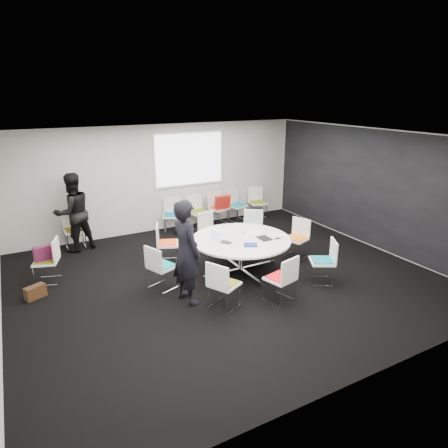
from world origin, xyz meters
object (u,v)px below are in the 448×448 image
chair_back_a (172,221)px  chair_ring_e (162,275)px  laptop (225,241)px  chair_ring_g (280,287)px  conference_table (241,248)px  chair_back_b (198,218)px  chair_ring_b (253,236)px  chair_spare_left (48,269)px  chair_ring_a (296,246)px  maroon_bag (45,253)px  chair_back_d (237,211)px  chair_back_e (257,208)px  person_main (186,252)px  chair_person_back (75,237)px  chair_ring_h (322,269)px  brown_bag (35,292)px  chair_ring_f (224,293)px  cup (243,233)px  chair_ring_d (167,251)px  chair_back_c (219,214)px  chair_ring_c (211,238)px  person_back (73,213)px

chair_back_a → chair_ring_e: bearing=90.1°
chair_ring_e → laptop: 1.42m
chair_ring_g → conference_table: bearing=74.4°
chair_ring_e → chair_back_b: size_ratio=1.00×
chair_ring_b → chair_spare_left: 4.56m
chair_ring_a → maroon_bag: size_ratio=2.20×
chair_back_d → chair_back_e: 0.70m
chair_back_d → person_main: 4.88m
chair_person_back → laptop: chair_person_back is taller
chair_ring_g → chair_ring_h: 1.20m
chair_ring_b → chair_back_a: 2.36m
chair_back_d → maroon_bag: bearing=3.5°
person_main → brown_bag: 2.90m
chair_ring_g → chair_person_back: (-2.78, 4.47, 0.00)m
chair_ring_a → maroon_bag: bearing=55.6°
laptop → brown_bag: 3.65m
chair_ring_h → chair_back_e: (1.23, 4.21, 0.00)m
chair_ring_e → maroon_bag: 2.34m
chair_ring_g → chair_back_a: (-0.30, 4.46, 0.00)m
chair_ring_f → chair_back_e: (3.40, 4.16, 0.00)m
cup → maroon_bag: size_ratio=0.22×
chair_person_back → cup: bearing=135.9°
person_main → laptop: 1.28m
chair_ring_d → laptop: 1.49m
chair_back_c → chair_back_e: 1.30m
cup → brown_bag: cup is taller
chair_back_c → brown_bag: 5.45m
chair_ring_a → chair_ring_h: (-0.33, -1.25, 0.00)m
chair_back_a → laptop: chair_back_a is taller
chair_ring_g → laptop: 1.53m
chair_ring_c → chair_ring_e: 2.19m
chair_ring_e → person_back: 3.10m
chair_ring_c → person_main: (-1.50, -2.03, 0.67)m
chair_spare_left → cup: 3.95m
chair_ring_g → laptop: bearing=89.1°
chair_ring_g → chair_back_e: (2.41, 4.44, 0.00)m
chair_ring_e → chair_ring_h: 3.11m
chair_ring_e → person_back: person_back is taller
chair_back_b → laptop: bearing=69.7°
chair_ring_a → chair_ring_h: 1.29m
maroon_bag → laptop: bearing=-23.4°
chair_ring_b → chair_back_e: size_ratio=1.00×
chair_back_d → maroon_bag: 5.54m
chair_ring_h → cup: size_ratio=9.78×
chair_person_back → person_main: (1.33, -3.66, 0.67)m
conference_table → chair_back_e: bearing=51.8°
chair_back_b → chair_ring_b: bearing=100.4°
chair_back_e → chair_back_a: bearing=9.7°
chair_ring_a → chair_person_back: same height
chair_back_a → cup: size_ratio=9.78×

